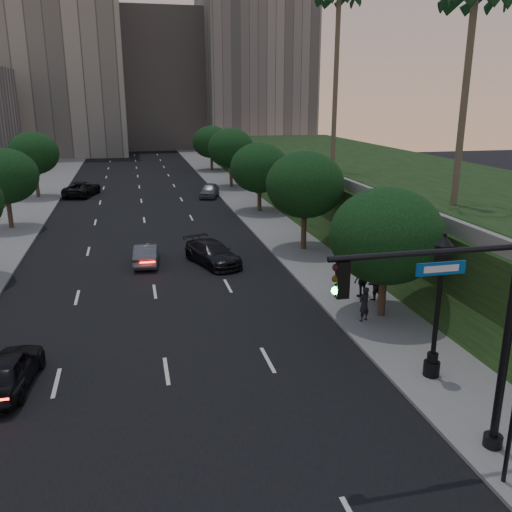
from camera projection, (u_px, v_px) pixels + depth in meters
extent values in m
plane|color=black|center=(178.00, 452.00, 16.04)|extent=(160.00, 160.00, 0.00)
cube|color=black|center=(145.00, 225.00, 44.07)|extent=(16.00, 140.00, 0.02)
cube|color=slate|center=(267.00, 219.00, 46.26)|extent=(4.50, 140.00, 0.15)
cube|color=slate|center=(10.00, 231.00, 41.84)|extent=(4.50, 140.00, 0.15)
cube|color=black|center=(406.00, 195.00, 46.38)|extent=(18.00, 90.00, 4.00)
cube|color=slate|center=(312.00, 170.00, 43.88)|extent=(0.35, 90.00, 0.70)
cube|color=gray|center=(46.00, 61.00, 94.44)|extent=(26.00, 20.00, 32.00)
cube|color=gray|center=(160.00, 81.00, 108.95)|extent=(22.00, 18.00, 26.00)
cube|color=gray|center=(253.00, 54.00, 105.81)|extent=(20.00, 22.00, 36.00)
cylinder|color=#38281C|center=(383.00, 289.00, 25.33)|extent=(0.36, 0.36, 2.86)
ellipsoid|color=black|center=(386.00, 236.00, 24.59)|extent=(5.20, 5.20, 4.42)
cylinder|color=#38281C|center=(304.00, 228.00, 36.49)|extent=(0.36, 0.36, 3.21)
ellipsoid|color=black|center=(305.00, 185.00, 35.66)|extent=(5.20, 5.20, 4.42)
cylinder|color=#38281C|center=(259.00, 197.00, 48.69)|extent=(0.36, 0.36, 2.86)
ellipsoid|color=black|center=(259.00, 168.00, 47.95)|extent=(5.20, 5.20, 4.42)
cylinder|color=#38281C|center=(231.00, 174.00, 61.72)|extent=(0.36, 0.36, 3.21)
ellipsoid|color=black|center=(231.00, 148.00, 60.89)|extent=(5.20, 5.20, 4.42)
cylinder|color=#38281C|center=(212.00, 161.00, 75.79)|extent=(0.36, 0.36, 2.86)
ellipsoid|color=black|center=(211.00, 142.00, 75.05)|extent=(5.20, 5.20, 4.42)
cylinder|color=#38281C|center=(10.00, 211.00, 42.36)|extent=(0.36, 0.36, 2.99)
ellipsoid|color=black|center=(5.00, 176.00, 41.59)|extent=(5.00, 5.00, 4.25)
cylinder|color=#38281C|center=(37.00, 183.00, 55.40)|extent=(0.36, 0.36, 3.26)
ellipsoid|color=black|center=(33.00, 153.00, 54.56)|extent=(5.00, 5.00, 4.25)
cylinder|color=#4C4233|center=(465.00, 98.00, 30.06)|extent=(0.40, 0.40, 12.00)
cylinder|color=#4C4233|center=(336.00, 82.00, 44.33)|extent=(0.40, 0.40, 14.50)
cylinder|color=black|center=(507.00, 343.00, 15.12)|extent=(0.24, 0.24, 7.00)
cylinder|color=black|center=(492.00, 443.00, 16.04)|extent=(0.56, 0.56, 0.50)
cylinder|color=black|center=(428.00, 253.00, 13.74)|extent=(5.40, 0.16, 0.16)
cube|color=black|center=(342.00, 280.00, 13.40)|extent=(0.32, 0.22, 0.95)
sphere|color=black|center=(336.00, 268.00, 13.27)|extent=(0.20, 0.20, 0.20)
sphere|color=#3F2B0A|center=(336.00, 279.00, 13.36)|extent=(0.20, 0.20, 0.20)
sphere|color=#19F24C|center=(335.00, 291.00, 13.44)|extent=(0.20, 0.20, 0.20)
cube|color=#0C4E9F|center=(441.00, 268.00, 13.96)|extent=(1.40, 0.05, 0.35)
cylinder|color=black|center=(431.00, 370.00, 20.08)|extent=(0.60, 0.60, 0.70)
cylinder|color=black|center=(432.00, 358.00, 19.94)|extent=(0.40, 0.40, 0.40)
cylinder|color=black|center=(437.00, 309.00, 19.39)|extent=(0.18, 0.18, 3.60)
cube|color=black|center=(443.00, 254.00, 18.81)|extent=(0.42, 0.42, 0.70)
cone|color=black|center=(445.00, 240.00, 18.66)|extent=(0.64, 0.64, 0.35)
sphere|color=black|center=(445.00, 234.00, 18.61)|extent=(0.14, 0.14, 0.14)
cylinder|color=black|center=(509.00, 446.00, 14.29)|extent=(0.12, 0.12, 2.50)
imported|color=black|center=(7.00, 370.00, 19.32)|extent=(2.24, 4.47, 1.46)
imported|color=#4F5156|center=(146.00, 254.00, 33.77)|extent=(1.74, 4.11, 1.32)
imported|color=black|center=(82.00, 189.00, 56.91)|extent=(4.02, 6.07, 1.55)
imported|color=black|center=(212.00, 253.00, 33.74)|extent=(3.57, 5.34, 1.44)
imported|color=slate|center=(209.00, 190.00, 56.24)|extent=(2.84, 4.53, 1.44)
imported|color=black|center=(364.00, 304.00, 24.78)|extent=(0.71, 0.61, 1.65)
imported|color=black|center=(374.00, 284.00, 27.43)|extent=(0.94, 0.82, 1.64)
imported|color=black|center=(363.00, 281.00, 27.73)|extent=(1.13, 0.71, 1.78)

